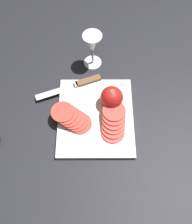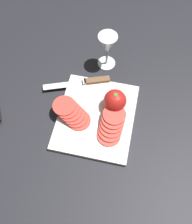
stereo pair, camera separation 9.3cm
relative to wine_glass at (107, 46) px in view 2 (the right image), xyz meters
name	(u,v)px [view 2 (the right image)]	position (x,y,z in m)	size (l,w,h in m)	color
ground_plane	(97,115)	(-0.24, -0.01, -0.11)	(3.00, 3.00, 0.00)	black
cutting_board	(96,117)	(-0.26, -0.01, -0.10)	(0.32, 0.28, 0.02)	silver
wine_glass	(107,46)	(0.00, 0.00, 0.00)	(0.07, 0.07, 0.16)	silver
whole_tomato	(115,101)	(-0.21, -0.07, -0.05)	(0.08, 0.08, 0.08)	red
knife	(90,81)	(-0.12, 0.04, -0.08)	(0.11, 0.25, 0.01)	silver
tomato_slice_stack_near	(72,113)	(-0.28, 0.07, -0.07)	(0.11, 0.15, 0.04)	#D63D33
tomato_slice_stack_far	(112,125)	(-0.29, -0.07, -0.07)	(0.15, 0.09, 0.04)	#D63D33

